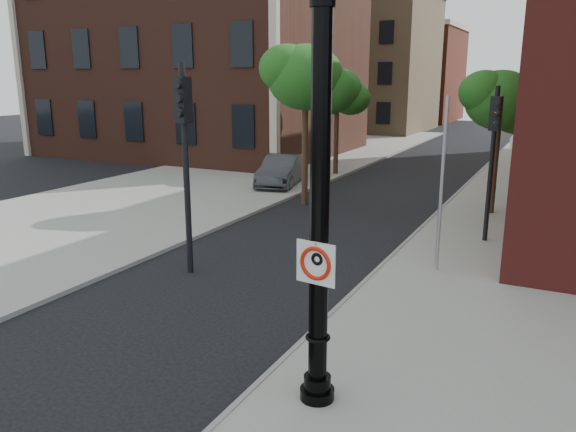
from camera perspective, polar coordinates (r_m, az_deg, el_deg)
The scene contains 16 objects.
ground at distance 11.05m, azimuth -11.06°, elevation -13.06°, with size 120.00×120.00×0.00m, color black.
sidewalk_right at distance 18.36m, azimuth 25.17°, elevation -2.91°, with size 8.00×60.00×0.12m, color gray.
sidewalk_left at distance 30.24m, azimuth -3.78°, elevation 4.63°, with size 10.00×50.00×0.12m, color gray.
curb_edge at distance 18.81m, azimuth 13.13°, elevation -1.49°, with size 0.10×60.00×0.14m, color gray.
victorian_building at distance 38.84m, azimuth -8.71°, elevation 19.43°, with size 18.60×14.60×17.95m.
bg_building_tan_a at distance 54.80m, azimuth 7.66°, elevation 14.97°, with size 12.00×12.00×12.00m, color #977852.
bg_building_red at distance 68.15m, azimuth 11.65°, elevation 13.77°, with size 12.00×12.00×10.00m, color maroon.
lamppost at distance 8.06m, azimuth 3.22°, elevation -0.74°, with size 0.54×0.54×6.35m.
no_parking_sign at distance 8.06m, azimuth 2.84°, elevation -4.78°, with size 0.64×0.12×0.64m.
parked_car at distance 26.13m, azimuth -0.62°, elevation 4.63°, with size 1.52×4.36×1.44m, color #303035.
traffic_signal_left at distance 14.19m, azimuth -10.49°, elevation 8.09°, with size 0.37×0.45×5.30m.
traffic_signal_right at distance 17.57m, azimuth 20.15°, elevation 7.29°, with size 0.34×0.40×4.72m.
utility_pole at distance 14.55m, azimuth 15.33°, elevation 2.75°, with size 0.09×0.09×4.53m, color #999999.
street_tree_a at distance 21.88m, azimuth 1.93°, elevation 13.73°, with size 3.42×3.09×6.17m.
street_tree_b at distance 28.68m, azimuth 5.11°, elevation 12.50°, with size 2.98×2.70×5.38m.
street_tree_c at distance 21.39m, azimuth 20.85°, elevation 10.78°, with size 2.89×2.61×5.20m.
Camera 1 is at (6.19, -7.68, 4.99)m, focal length 35.00 mm.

